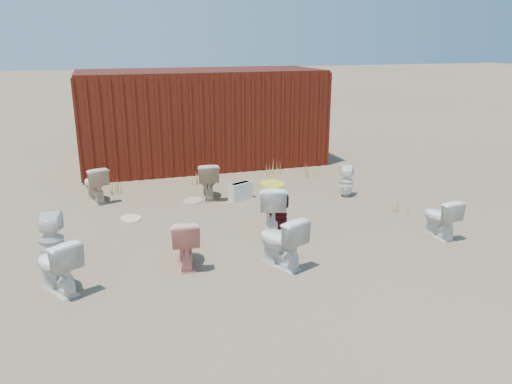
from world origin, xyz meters
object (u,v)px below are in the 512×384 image
object	(u,v)px
toilet_front_c	(281,241)
loose_tank	(241,191)
toilet_back_beige_right	(208,180)
toilet_front_pink	(185,242)
toilet_back_yellowlid	(272,208)
toilet_front_maroon	(278,215)
toilet_back_beige_left	(95,184)
toilet_front_a	(57,265)
shipping_container	(202,118)
toilet_back_a	(51,240)
toilet_back_e	(346,182)
toilet_front_e	(440,217)

from	to	relation	value
toilet_front_c	loose_tank	xyz separation A→B (m)	(0.31, 3.18, -0.21)
toilet_back_beige_right	loose_tank	size ratio (longest dim) A/B	1.51
toilet_front_pink	toilet_back_yellowlid	world-z (taller)	toilet_back_yellowlid
toilet_front_maroon	toilet_back_beige_left	world-z (taller)	toilet_back_beige_left
toilet_front_a	toilet_front_maroon	world-z (taller)	toilet_front_a
toilet_front_c	shipping_container	bearing A→B (deg)	-114.94
toilet_front_pink	toilet_back_beige_right	distance (m)	3.18
toilet_back_a	toilet_back_beige_right	world-z (taller)	toilet_back_a
toilet_back_beige_left	toilet_back_beige_right	bearing A→B (deg)	150.69
toilet_front_c	toilet_back_yellowlid	bearing A→B (deg)	-127.51
toilet_back_yellowlid	toilet_back_e	bearing A→B (deg)	-130.14
shipping_container	toilet_back_e	xyz separation A→B (m)	(2.23, -3.75, -0.88)
toilet_back_e	toilet_back_yellowlid	bearing A→B (deg)	62.55
toilet_front_e	toilet_back_e	world-z (taller)	toilet_front_e
toilet_front_maroon	toilet_front_e	xyz separation A→B (m)	(2.48, -0.94, 0.01)
toilet_front_maroon	toilet_back_a	distance (m)	3.52
toilet_front_a	toilet_back_yellowlid	size ratio (longest dim) A/B	0.92
toilet_front_pink	toilet_front_e	size ratio (longest dim) A/B	1.09
toilet_front_pink	toilet_back_a	size ratio (longest dim) A/B	0.93
toilet_back_a	loose_tank	size ratio (longest dim) A/B	1.56
toilet_front_maroon	toilet_back_yellowlid	bearing A→B (deg)	-41.06
loose_tank	toilet_front_c	bearing A→B (deg)	-119.49
shipping_container	toilet_front_pink	bearing A→B (deg)	-104.11
toilet_front_a	toilet_back_e	bearing A→B (deg)	174.57
toilet_back_beige_left	loose_tank	world-z (taller)	toilet_back_beige_left
toilet_back_beige_left	toilet_back_beige_right	xyz separation A→B (m)	(2.20, -0.47, 0.01)
shipping_container	toilet_front_e	distance (m)	6.81
toilet_back_beige_left	toilet_back_yellowlid	xyz separation A→B (m)	(2.86, -2.56, 0.04)
toilet_front_maroon	toilet_back_e	world-z (taller)	toilet_front_maroon
toilet_back_a	toilet_back_beige_right	size ratio (longest dim) A/B	1.03
toilet_front_e	toilet_back_beige_right	size ratio (longest dim) A/B	0.89
toilet_back_yellowlid	toilet_back_e	distance (m)	2.48
toilet_front_e	loose_tank	xyz separation A→B (m)	(-2.58, 2.92, -0.16)
shipping_container	toilet_back_e	distance (m)	4.45
toilet_front_a	loose_tank	distance (m)	4.48
shipping_container	toilet_front_e	bearing A→B (deg)	-66.73
toilet_front_pink	toilet_front_c	bearing A→B (deg)	168.26
toilet_front_maroon	toilet_back_beige_left	xyz separation A→B (m)	(-2.90, 2.73, 0.03)
shipping_container	toilet_front_pink	world-z (taller)	shipping_container
toilet_front_a	toilet_back_yellowlid	xyz separation A→B (m)	(3.34, 1.23, 0.03)
shipping_container	toilet_back_beige_left	world-z (taller)	shipping_container
loose_tank	shipping_container	bearing A→B (deg)	67.56
toilet_front_maroon	toilet_back_beige_right	world-z (taller)	toilet_back_beige_right
shipping_container	toilet_back_beige_right	world-z (taller)	shipping_container
toilet_front_e	toilet_back_beige_left	bearing A→B (deg)	-37.94
toilet_back_beige_right	toilet_front_maroon	bearing A→B (deg)	114.45
toilet_front_c	toilet_front_e	xyz separation A→B (m)	(2.89, 0.26, -0.05)
toilet_front_a	toilet_front_c	distance (m)	2.99
loose_tank	toilet_front_maroon	bearing A→B (deg)	-111.23
shipping_container	toilet_back_yellowlid	xyz separation A→B (m)	(0.14, -5.09, -0.80)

